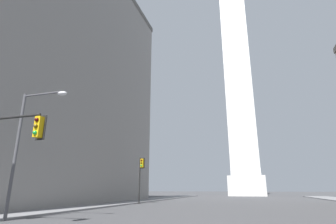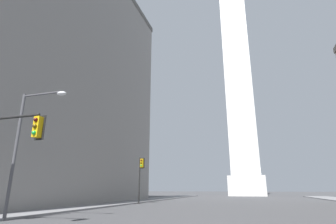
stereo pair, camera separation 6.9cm
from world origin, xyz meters
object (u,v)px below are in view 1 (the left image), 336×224
Objects in this scene: traffic_light_near_left at (1,141)px; street_lamp at (25,137)px; traffic_light_mid_left at (141,173)px; obelisk at (238,76)px.

street_lamp reaches higher than traffic_light_near_left.
street_lamp is (-0.59, 2.12, 0.60)m from traffic_light_near_left.
street_lamp is (0.14, -19.15, 1.11)m from traffic_light_mid_left.
obelisk reaches higher than traffic_light_near_left.
obelisk reaches higher than street_lamp.
traffic_light_near_left is 0.72× the size of street_lamp.
traffic_light_near_left is (-11.69, -65.20, -30.50)m from obelisk.
street_lamp is at bearing 105.65° from traffic_light_near_left.
traffic_light_near_left is at bearing -74.35° from street_lamp.
traffic_light_mid_left is at bearing 91.99° from traffic_light_near_left.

